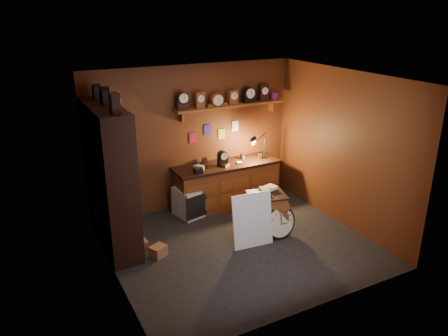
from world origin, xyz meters
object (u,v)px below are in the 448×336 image
at_px(low_cabinet, 266,211).
at_px(shelving_unit, 108,173).
at_px(big_round_clock, 280,222).
at_px(workbench, 227,182).

bearing_deg(low_cabinet, shelving_unit, 175.24).
distance_m(low_cabinet, big_round_clock, 0.30).
bearing_deg(workbench, shelving_unit, -168.03).
bearing_deg(low_cabinet, workbench, 106.99).
xyz_separation_m(low_cabinet, big_round_clock, (0.10, -0.27, -0.11)).
relative_size(shelving_unit, low_cabinet, 3.25).
relative_size(shelving_unit, workbench, 1.24).
height_order(shelving_unit, workbench, shelving_unit).
relative_size(shelving_unit, big_round_clock, 4.52).
bearing_deg(shelving_unit, big_round_clock, -22.82).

